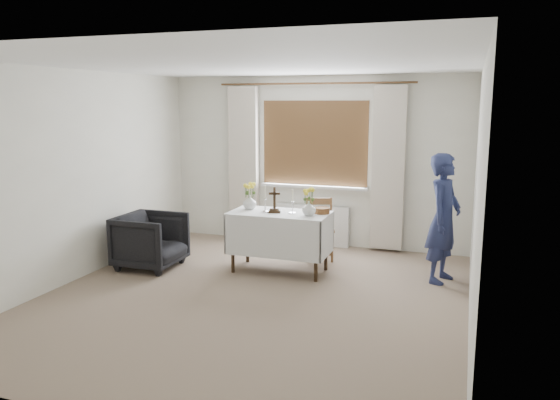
% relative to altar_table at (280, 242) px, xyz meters
% --- Properties ---
extents(ground, '(5.00, 5.00, 0.00)m').
position_rel_altar_table_xyz_m(ground, '(0.03, -1.01, -0.38)').
color(ground, gray).
rests_on(ground, ground).
extents(altar_table, '(1.24, 0.64, 0.76)m').
position_rel_altar_table_xyz_m(altar_table, '(0.00, 0.00, 0.00)').
color(altar_table, silver).
rests_on(altar_table, ground).
extents(wooden_chair, '(0.48, 0.48, 0.83)m').
position_rel_altar_table_xyz_m(wooden_chair, '(0.33, 0.71, 0.03)').
color(wooden_chair, brown).
rests_on(wooden_chair, ground).
extents(armchair, '(0.79, 0.76, 0.71)m').
position_rel_altar_table_xyz_m(armchair, '(-1.63, -0.39, -0.03)').
color(armchair, black).
rests_on(armchair, ground).
extents(person, '(0.52, 0.64, 1.54)m').
position_rel_altar_table_xyz_m(person, '(1.95, 0.28, 0.39)').
color(person, navy).
rests_on(person, ground).
extents(radiator, '(1.10, 0.10, 0.60)m').
position_rel_altar_table_xyz_m(radiator, '(0.03, 1.41, -0.08)').
color(radiator, silver).
rests_on(radiator, ground).
extents(wooden_cross, '(0.17, 0.14, 0.32)m').
position_rel_altar_table_xyz_m(wooden_cross, '(-0.06, -0.03, 0.54)').
color(wooden_cross, black).
rests_on(wooden_cross, altar_table).
extents(candlestick_left, '(0.11, 0.11, 0.33)m').
position_rel_altar_table_xyz_m(candlestick_left, '(-0.18, -0.04, 0.55)').
color(candlestick_left, white).
rests_on(candlestick_left, altar_table).
extents(candlestick_right, '(0.11, 0.11, 0.30)m').
position_rel_altar_table_xyz_m(candlestick_right, '(0.17, 0.00, 0.53)').
color(candlestick_right, white).
rests_on(candlestick_right, altar_table).
extents(flower_vase_left, '(0.23, 0.23, 0.18)m').
position_rel_altar_table_xyz_m(flower_vase_left, '(-0.43, 0.07, 0.47)').
color(flower_vase_left, silver).
rests_on(flower_vase_left, altar_table).
extents(flower_vase_right, '(0.21, 0.21, 0.18)m').
position_rel_altar_table_xyz_m(flower_vase_right, '(0.40, -0.06, 0.47)').
color(flower_vase_right, silver).
rests_on(flower_vase_right, altar_table).
extents(wicker_basket, '(0.24, 0.24, 0.07)m').
position_rel_altar_table_xyz_m(wicker_basket, '(0.51, 0.12, 0.42)').
color(wicker_basket, brown).
rests_on(wicker_basket, altar_table).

